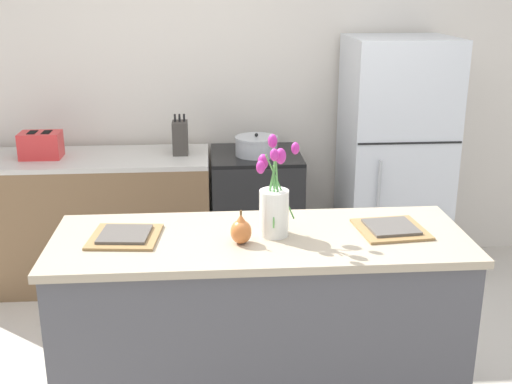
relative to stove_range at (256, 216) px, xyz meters
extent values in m
cube|color=silver|center=(-0.10, 0.40, 0.90)|extent=(5.20, 0.08, 2.70)
cube|color=#4C4C51|center=(-0.10, -1.60, 0.01)|extent=(1.76, 0.62, 0.91)
cube|color=tan|center=(-0.10, -1.60, 0.48)|extent=(1.80, 0.66, 0.03)
cube|color=brown|center=(-1.16, 0.00, -0.01)|extent=(1.68, 0.60, 0.86)
cube|color=beige|center=(-1.16, 0.00, 0.43)|extent=(1.68, 0.60, 0.03)
cube|color=black|center=(0.00, 0.00, -0.01)|extent=(0.60, 0.60, 0.87)
cube|color=black|center=(0.00, 0.00, 0.44)|extent=(0.60, 0.60, 0.02)
cube|color=black|center=(0.00, -0.30, -0.04)|extent=(0.42, 0.01, 0.29)
cube|color=silver|center=(0.95, 0.00, 0.38)|extent=(0.68, 0.64, 1.66)
cube|color=black|center=(0.95, -0.32, 0.58)|extent=(0.67, 0.01, 0.01)
cylinder|color=#B2B5B7|center=(0.76, -0.34, 0.12)|extent=(0.02, 0.02, 0.72)
cylinder|color=silver|center=(-0.04, -1.59, 0.60)|extent=(0.13, 0.13, 0.20)
cylinder|color=#569E4C|center=(-0.01, -1.58, 0.71)|extent=(0.13, 0.04, 0.30)
ellipsoid|color=#B22889|center=(0.05, -1.57, 0.88)|extent=(0.04, 0.04, 0.05)
cylinder|color=#569E4C|center=(-0.03, -1.57, 0.68)|extent=(0.04, 0.07, 0.26)
ellipsoid|color=#B22889|center=(-0.01, -1.54, 0.83)|extent=(0.04, 0.04, 0.06)
cylinder|color=#569E4C|center=(-0.04, -1.56, 0.72)|extent=(0.01, 0.14, 0.31)
ellipsoid|color=#B22889|center=(-0.04, -1.49, 0.89)|extent=(0.04, 0.04, 0.06)
cylinder|color=#569E4C|center=(-0.06, -1.58, 0.67)|extent=(0.05, 0.03, 0.25)
ellipsoid|color=#B22889|center=(-0.09, -1.57, 0.82)|extent=(0.05, 0.05, 0.07)
cylinder|color=#569E4C|center=(-0.07, -1.60, 0.67)|extent=(0.07, 0.03, 0.24)
ellipsoid|color=#B22889|center=(-0.10, -1.61, 0.81)|extent=(0.04, 0.04, 0.06)
cylinder|color=#569E4C|center=(-0.04, -1.61, 0.71)|extent=(0.02, 0.12, 0.30)
ellipsoid|color=#B22889|center=(-0.05, -1.66, 0.88)|extent=(0.04, 0.04, 0.05)
cylinder|color=#569E4C|center=(-0.03, -1.61, 0.69)|extent=(0.02, 0.03, 0.29)
ellipsoid|color=#B22889|center=(-0.02, -1.62, 0.86)|extent=(0.05, 0.05, 0.07)
ellipsoid|color=#C66B33|center=(-0.19, -1.67, 0.55)|extent=(0.09, 0.09, 0.10)
cone|color=#C66B33|center=(-0.19, -1.67, 0.61)|extent=(0.05, 0.05, 0.04)
cylinder|color=brown|center=(-0.19, -1.67, 0.63)|extent=(0.01, 0.01, 0.02)
cube|color=olive|center=(-0.68, -1.58, 0.50)|extent=(0.31, 0.31, 0.01)
cube|color=#514C47|center=(-0.68, -1.58, 0.51)|extent=(0.23, 0.23, 0.01)
cube|color=olive|center=(0.48, -1.58, 0.50)|extent=(0.31, 0.31, 0.01)
cube|color=#514C47|center=(0.48, -1.58, 0.51)|extent=(0.23, 0.23, 0.01)
cube|color=red|center=(-1.41, -0.01, 0.53)|extent=(0.26, 0.18, 0.17)
cube|color=black|center=(-1.45, -0.01, 0.62)|extent=(0.05, 0.11, 0.01)
cube|color=black|center=(-1.36, -0.01, 0.62)|extent=(0.05, 0.11, 0.01)
cube|color=black|center=(-1.55, -0.01, 0.56)|extent=(0.02, 0.02, 0.02)
cylinder|color=#B2B5B7|center=(0.00, -0.05, 0.50)|extent=(0.28, 0.28, 0.11)
cylinder|color=#B2B5B7|center=(0.00, -0.05, 0.57)|extent=(0.29, 0.29, 0.01)
sphere|color=black|center=(0.00, -0.05, 0.58)|extent=(0.02, 0.02, 0.02)
cube|color=#3D3833|center=(-0.50, 0.03, 0.56)|extent=(0.10, 0.14, 0.22)
cylinder|color=black|center=(-0.53, 0.03, 0.69)|extent=(0.01, 0.01, 0.05)
cylinder|color=black|center=(-0.50, 0.03, 0.69)|extent=(0.01, 0.01, 0.05)
cylinder|color=black|center=(-0.47, 0.03, 0.69)|extent=(0.01, 0.01, 0.05)
camera|label=1|loc=(-0.31, -4.16, 1.54)|focal=45.00mm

